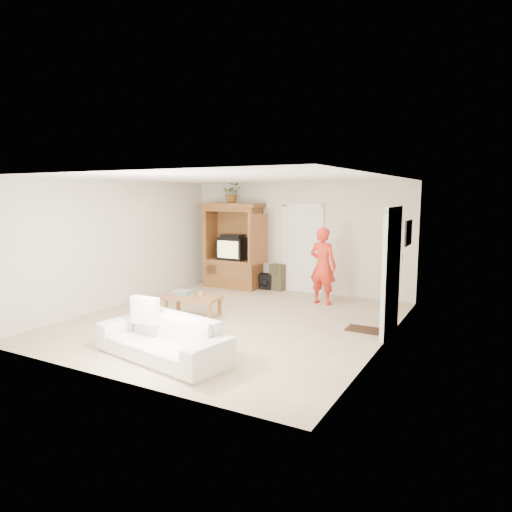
# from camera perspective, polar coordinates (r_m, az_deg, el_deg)

# --- Properties ---
(floor) EXTENTS (6.00, 6.00, 0.00)m
(floor) POSITION_cam_1_polar(r_m,az_deg,el_deg) (8.51, -2.99, -8.10)
(floor) COLOR tan
(floor) RESTS_ON ground
(ceiling) EXTENTS (6.00, 6.00, 0.00)m
(ceiling) POSITION_cam_1_polar(r_m,az_deg,el_deg) (8.19, -3.12, 9.67)
(ceiling) COLOR white
(ceiling) RESTS_ON floor
(wall_back) EXTENTS (5.50, 0.00, 5.50)m
(wall_back) POSITION_cam_1_polar(r_m,az_deg,el_deg) (10.90, 5.24, 2.34)
(wall_back) COLOR silver
(wall_back) RESTS_ON floor
(wall_front) EXTENTS (5.50, 0.00, 5.50)m
(wall_front) POSITION_cam_1_polar(r_m,az_deg,el_deg) (5.94, -18.41, -2.60)
(wall_front) COLOR silver
(wall_front) RESTS_ON floor
(wall_left) EXTENTS (0.00, 6.00, 6.00)m
(wall_left) POSITION_cam_1_polar(r_m,az_deg,el_deg) (9.96, -16.66, 1.53)
(wall_left) COLOR silver
(wall_left) RESTS_ON floor
(wall_right) EXTENTS (0.00, 6.00, 6.00)m
(wall_right) POSITION_cam_1_polar(r_m,az_deg,el_deg) (7.21, 15.90, -0.72)
(wall_right) COLOR silver
(wall_right) RESTS_ON floor
(armoire) EXTENTS (1.82, 1.14, 2.10)m
(armoire) POSITION_cam_1_polar(r_m,az_deg,el_deg) (11.37, -2.78, 0.61)
(armoire) COLOR brown
(armoire) RESTS_ON floor
(door_back) EXTENTS (0.85, 0.05, 2.04)m
(door_back) POSITION_cam_1_polar(r_m,az_deg,el_deg) (10.85, 5.88, 0.82)
(door_back) COLOR white
(door_back) RESTS_ON floor
(doorway_right) EXTENTS (0.05, 0.90, 2.04)m
(doorway_right) POSITION_cam_1_polar(r_m,az_deg,el_deg) (7.84, 16.62, -2.15)
(doorway_right) COLOR black
(doorway_right) RESTS_ON floor
(framed_picture) EXTENTS (0.03, 0.60, 0.48)m
(framed_picture) POSITION_cam_1_polar(r_m,az_deg,el_deg) (9.04, 18.52, 2.76)
(framed_picture) COLOR black
(framed_picture) RESTS_ON wall_right
(doormat) EXTENTS (0.60, 0.40, 0.02)m
(doormat) POSITION_cam_1_polar(r_m,az_deg,el_deg) (8.16, 13.39, -8.93)
(doormat) COLOR #382316
(doormat) RESTS_ON floor
(plant) EXTENTS (0.56, 0.53, 0.49)m
(plant) POSITION_cam_1_polar(r_m,az_deg,el_deg) (11.26, -3.02, 7.86)
(plant) COLOR #4C7238
(plant) RESTS_ON armoire
(man) EXTENTS (0.65, 0.47, 1.64)m
(man) POSITION_cam_1_polar(r_m,az_deg,el_deg) (9.71, 8.35, -1.22)
(man) COLOR red
(man) RESTS_ON floor
(sofa) EXTENTS (2.20, 1.18, 0.61)m
(sofa) POSITION_cam_1_polar(r_m,az_deg,el_deg) (6.70, -11.61, -9.97)
(sofa) COLOR silver
(sofa) RESTS_ON floor
(coffee_table) EXTENTS (1.12, 0.71, 0.39)m
(coffee_table) POSITION_cam_1_polar(r_m,az_deg,el_deg) (8.82, -7.89, -5.30)
(coffee_table) COLOR #A36E38
(coffee_table) RESTS_ON floor
(towel) EXTENTS (0.39, 0.30, 0.08)m
(towel) POSITION_cam_1_polar(r_m,az_deg,el_deg) (8.96, -9.28, -4.53)
(towel) COLOR #CA4443
(towel) RESTS_ON coffee_table
(candle) EXTENTS (0.08, 0.08, 0.10)m
(candle) POSITION_cam_1_polar(r_m,az_deg,el_deg) (8.76, -6.95, -4.71)
(candle) COLOR tan
(candle) RESTS_ON coffee_table
(backpack_black) EXTENTS (0.33, 0.22, 0.38)m
(backpack_black) POSITION_cam_1_polar(r_m,az_deg,el_deg) (11.18, 1.31, -3.24)
(backpack_black) COLOR black
(backpack_black) RESTS_ON floor
(backpack_olive) EXTENTS (0.36, 0.28, 0.63)m
(backpack_olive) POSITION_cam_1_polar(r_m,az_deg,el_deg) (11.09, 2.72, -2.67)
(backpack_olive) COLOR #47442B
(backpack_olive) RESTS_ON floor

